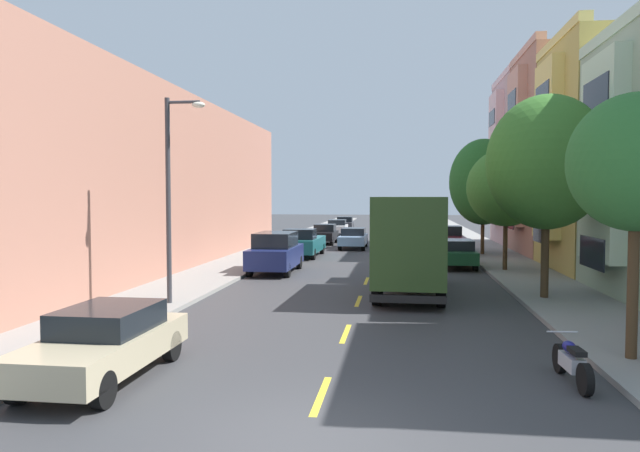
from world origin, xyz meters
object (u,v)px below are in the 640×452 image
street_tree_farthest (483,182)px  parked_pickup_burgundy (448,241)px  street_tree_nearest (636,163)px  street_lamp (173,185)px  street_tree_second (547,162)px  delivery_box_truck (410,240)px  parked_sedan_red (430,225)px  moving_sky_sedan (353,238)px  street_tree_third (506,188)px  parked_hatchback_charcoal (345,224)px  parked_sedan_forest (456,253)px  parked_motorcycle (572,363)px  parked_pickup_teal (303,243)px  parked_suv_navy (276,252)px  parked_sedan_white (337,227)px  parked_hatchback_black (324,234)px  parked_sedan_champagne (105,342)px

street_tree_farthest → parked_pickup_burgundy: bearing=147.3°
street_tree_nearest → street_lamp: street_lamp is taller
street_tree_second → delivery_box_truck: street_tree_second is taller
parked_sedan_red → moving_sky_sedan: (-6.27, -20.01, 0.00)m
street_tree_third → moving_sky_sedan: 15.13m
parked_hatchback_charcoal → parked_sedan_forest: parked_hatchback_charcoal is taller
moving_sky_sedan → parked_motorcycle: 30.38m
street_lamp → parked_pickup_teal: 17.15m
parked_suv_navy → parked_hatchback_charcoal: 34.26m
parked_sedan_white → street_lamp: bearing=-92.3°
street_lamp → parked_hatchback_black: 26.87m
parked_sedan_forest → parked_sedan_red: (0.18, 30.41, 0.00)m
parked_suv_navy → parked_hatchback_charcoal: parked_suv_navy is taller
street_tree_farthest → parked_sedan_white: street_tree_farthest is taller
street_tree_third → street_tree_farthest: 7.93m
parked_pickup_burgundy → street_tree_second: bearing=-83.5°
parked_pickup_burgundy → parked_motorcycle: parked_pickup_burgundy is taller
street_tree_nearest → street_tree_second: (0.00, 7.92, 0.45)m
street_tree_third → delivery_box_truck: street_tree_third is taller
parked_sedan_white → parked_sedan_red: size_ratio=1.00×
parked_sedan_red → moving_sky_sedan: bearing=-107.4°
parked_sedan_red → parked_pickup_teal: bearing=-108.7°
street_tree_farthest → parked_hatchback_charcoal: bearing=113.3°
delivery_box_truck → parked_hatchback_black: 23.71m
street_tree_nearest → delivery_box_truck: street_tree_nearest is taller
parked_sedan_forest → parked_hatchback_black: size_ratio=1.12×
street_lamp → parked_hatchback_black: bearing=86.5°
parked_sedan_white → street_tree_second: bearing=-72.6°
parked_hatchback_charcoal → parked_hatchback_black: bearing=-90.1°
street_tree_second → parked_sedan_champagne: 15.53m
street_tree_farthest → parked_sedan_white: 22.05m
parked_sedan_forest → moving_sky_sedan: same height
parked_sedan_forest → parked_hatchback_black: parked_hatchback_black is taller
parked_motorcycle → parked_hatchback_charcoal: bearing=100.2°
parked_pickup_burgundy → parked_motorcycle: 26.55m
street_lamp → delivery_box_truck: size_ratio=0.82×
delivery_box_truck → parked_pickup_teal: size_ratio=1.54×
parked_hatchback_black → parked_sedan_red: bearing=61.7°
street_tree_nearest → parked_hatchback_black: 33.74m
street_tree_third → parked_suv_navy: 11.38m
street_lamp → parked_hatchback_charcoal: street_lamp is taller
parked_pickup_burgundy → parked_sedan_red: (0.03, 23.12, -0.08)m
parked_hatchback_charcoal → moving_sky_sedan: parked_hatchback_charcoal is taller
street_tree_third → parked_hatchback_charcoal: bearing=108.1°
street_tree_farthest → delivery_box_truck: 15.74m
parked_sedan_champagne → parked_hatchback_charcoal: parked_hatchback_charcoal is taller
street_tree_farthest → moving_sky_sedan: (-8.20, 4.36, -3.76)m
street_lamp → parked_sedan_champagne: bearing=-78.6°
street_tree_second → parked_suv_navy: bearing=149.3°
delivery_box_truck → parked_sedan_forest: 9.24m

